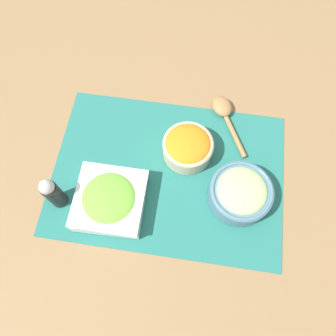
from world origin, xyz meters
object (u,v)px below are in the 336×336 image
at_px(lettuce_bowl, 110,200).
at_px(pepper_shaker, 53,193).
at_px(cucumber_bowl, 241,193).
at_px(wooden_spoon, 224,112).
at_px(carrot_bowl, 188,146).

height_order(lettuce_bowl, pepper_shaker, pepper_shaker).
relative_size(cucumber_bowl, wooden_spoon, 0.82).
relative_size(cucumber_bowl, carrot_bowl, 1.18).
xyz_separation_m(wooden_spoon, pepper_shaker, (0.36, 0.29, 0.04)).
bearing_deg(cucumber_bowl, pepper_shaker, 9.58).
height_order(cucumber_bowl, wooden_spoon, cucumber_bowl).
height_order(cucumber_bowl, pepper_shaker, pepper_shaker).
xyz_separation_m(lettuce_bowl, cucumber_bowl, (-0.29, -0.06, 0.01)).
relative_size(lettuce_bowl, carrot_bowl, 1.28).
bearing_deg(lettuce_bowl, cucumber_bowl, -168.62).
xyz_separation_m(carrot_bowl, wooden_spoon, (-0.08, -0.12, -0.02)).
height_order(carrot_bowl, wooden_spoon, carrot_bowl).
bearing_deg(cucumber_bowl, wooden_spoon, -76.85).
bearing_deg(cucumber_bowl, carrot_bowl, -36.38).
xyz_separation_m(cucumber_bowl, pepper_shaker, (0.41, 0.07, 0.02)).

